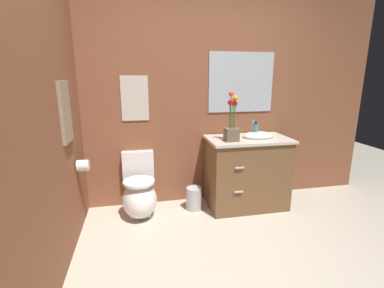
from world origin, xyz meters
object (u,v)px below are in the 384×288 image
at_px(flower_vase, 232,125).
at_px(wall_poster, 135,98).
at_px(vanity_cabinet, 247,171).
at_px(toilet_paper_roll, 83,165).
at_px(wall_mirror, 241,83).
at_px(hanging_towel, 65,112).
at_px(soap_bottle, 255,130).
at_px(trash_bin, 194,198).
at_px(toilet, 139,194).

xyz_separation_m(flower_vase, wall_poster, (-1.01, 0.39, 0.27)).
xyz_separation_m(vanity_cabinet, toilet_paper_roll, (-1.78, -0.17, 0.25)).
bearing_deg(wall_poster, wall_mirror, 0.00).
height_order(hanging_towel, toilet_paper_roll, hanging_towel).
bearing_deg(soap_bottle, wall_poster, 167.64).
bearing_deg(trash_bin, soap_bottle, -1.60).
xyz_separation_m(trash_bin, toilet_paper_roll, (-1.15, -0.19, 0.54)).
bearing_deg(soap_bottle, toilet, 178.94).
relative_size(flower_vase, soap_bottle, 2.90).
height_order(trash_bin, hanging_towel, hanging_towel).
bearing_deg(toilet_paper_roll, wall_mirror, 14.62).
distance_m(soap_bottle, hanging_towel, 1.98).
relative_size(flower_vase, wall_poster, 1.08).
relative_size(toilet, trash_bin, 2.54).
bearing_deg(wall_poster, toilet, -90.00).
bearing_deg(flower_vase, trash_bin, 163.21).
bearing_deg(trash_bin, flower_vase, -16.79).
bearing_deg(soap_bottle, vanity_cabinet, -178.80).
relative_size(wall_mirror, hanging_towel, 1.54).
distance_m(vanity_cabinet, wall_poster, 1.55).
xyz_separation_m(wall_poster, wall_mirror, (1.25, 0.00, 0.17)).
xyz_separation_m(toilet, flower_vase, (1.01, -0.12, 0.77)).
bearing_deg(toilet_paper_roll, flower_vase, 2.72).
bearing_deg(trash_bin, vanity_cabinet, -1.95).
bearing_deg(toilet_paper_roll, wall_poster, 41.44).
height_order(soap_bottle, hanging_towel, hanging_towel).
xyz_separation_m(vanity_cabinet, hanging_towel, (-1.84, -0.39, 0.80)).
relative_size(vanity_cabinet, trash_bin, 3.74).
xyz_separation_m(soap_bottle, hanging_towel, (-1.91, -0.39, 0.31)).
bearing_deg(vanity_cabinet, wall_poster, 166.83).
relative_size(soap_bottle, wall_mirror, 0.23).
xyz_separation_m(hanging_towel, toilet_paper_roll, (0.06, 0.22, -0.55)).
bearing_deg(vanity_cabinet, hanging_towel, -168.09).
relative_size(flower_vase, hanging_towel, 1.04).
relative_size(flower_vase, wall_mirror, 0.67).
xyz_separation_m(wall_poster, toilet_paper_roll, (-0.53, -0.46, -0.60)).
bearing_deg(soap_bottle, flower_vase, -162.91).
bearing_deg(toilet_paper_roll, vanity_cabinet, 5.45).
bearing_deg(wall_poster, soap_bottle, -12.36).
relative_size(soap_bottle, trash_bin, 0.68).
distance_m(wall_mirror, hanging_towel, 1.97).
bearing_deg(vanity_cabinet, toilet_paper_roll, -174.55).
bearing_deg(trash_bin, wall_mirror, 23.31).
bearing_deg(trash_bin, toilet, 179.55).
distance_m(flower_vase, wall_mirror, 0.63).
xyz_separation_m(flower_vase, toilet_paper_roll, (-1.54, -0.07, -0.33)).
bearing_deg(toilet, wall_mirror, 12.05).
xyz_separation_m(toilet, hanging_towel, (-0.58, -0.41, 0.99)).
height_order(soap_bottle, toilet_paper_roll, soap_bottle).
bearing_deg(toilet, trash_bin, -0.45).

